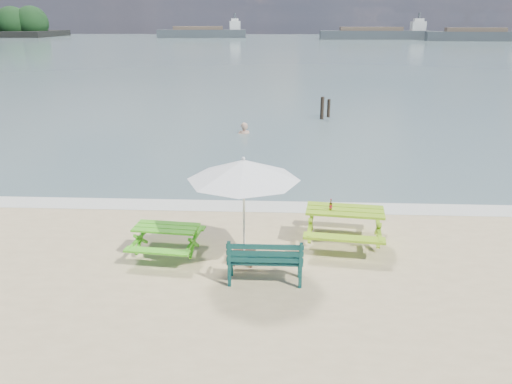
{
  "coord_description": "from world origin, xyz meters",
  "views": [
    {
      "loc": [
        0.87,
        -8.64,
        5.07
      ],
      "look_at": [
        0.28,
        3.0,
        1.0
      ],
      "focal_mm": 35.0,
      "sensor_mm": 36.0,
      "label": 1
    }
  ],
  "objects_px": {
    "picnic_table_right": "(344,227)",
    "side_table": "(244,256)",
    "park_bench": "(265,269)",
    "patio_umbrella": "(244,170)",
    "picnic_table_left": "(167,241)",
    "swimmer": "(244,142)",
    "beer_bottle": "(331,206)"
  },
  "relations": [
    {
      "from": "park_bench",
      "to": "swimmer",
      "type": "relative_size",
      "value": 0.81
    },
    {
      "from": "picnic_table_left",
      "to": "park_bench",
      "type": "relative_size",
      "value": 1.13
    },
    {
      "from": "swimmer",
      "to": "picnic_table_right",
      "type": "bearing_deg",
      "value": -74.65
    },
    {
      "from": "picnic_table_left",
      "to": "beer_bottle",
      "type": "height_order",
      "value": "beer_bottle"
    },
    {
      "from": "park_bench",
      "to": "side_table",
      "type": "height_order",
      "value": "park_bench"
    },
    {
      "from": "picnic_table_right",
      "to": "patio_umbrella",
      "type": "distance_m",
      "value": 3.08
    },
    {
      "from": "picnic_table_left",
      "to": "side_table",
      "type": "xyz_separation_m",
      "value": [
        1.77,
        -0.34,
        -0.17
      ]
    },
    {
      "from": "picnic_table_left",
      "to": "patio_umbrella",
      "type": "height_order",
      "value": "patio_umbrella"
    },
    {
      "from": "picnic_table_right",
      "to": "swimmer",
      "type": "distance_m",
      "value": 12.28
    },
    {
      "from": "side_table",
      "to": "beer_bottle",
      "type": "height_order",
      "value": "beer_bottle"
    },
    {
      "from": "side_table",
      "to": "beer_bottle",
      "type": "bearing_deg",
      "value": 29.72
    },
    {
      "from": "picnic_table_right",
      "to": "swimmer",
      "type": "height_order",
      "value": "picnic_table_right"
    },
    {
      "from": "picnic_table_left",
      "to": "beer_bottle",
      "type": "relative_size",
      "value": 6.51
    },
    {
      "from": "picnic_table_left",
      "to": "park_bench",
      "type": "height_order",
      "value": "park_bench"
    },
    {
      "from": "side_table",
      "to": "swimmer",
      "type": "xyz_separation_m",
      "value": [
        -0.96,
        12.97,
        -0.59
      ]
    },
    {
      "from": "picnic_table_right",
      "to": "swimmer",
      "type": "xyz_separation_m",
      "value": [
        -3.24,
        11.81,
        -0.84
      ]
    },
    {
      "from": "park_bench",
      "to": "patio_umbrella",
      "type": "distance_m",
      "value": 2.06
    },
    {
      "from": "picnic_table_right",
      "to": "park_bench",
      "type": "xyz_separation_m",
      "value": [
        -1.8,
        -1.94,
        -0.12
      ]
    },
    {
      "from": "picnic_table_right",
      "to": "patio_umbrella",
      "type": "height_order",
      "value": "patio_umbrella"
    },
    {
      "from": "picnic_table_right",
      "to": "park_bench",
      "type": "bearing_deg",
      "value": -132.9
    },
    {
      "from": "side_table",
      "to": "patio_umbrella",
      "type": "relative_size",
      "value": 0.2
    },
    {
      "from": "patio_umbrella",
      "to": "side_table",
      "type": "bearing_deg",
      "value": 180.0
    },
    {
      "from": "park_bench",
      "to": "patio_umbrella",
      "type": "bearing_deg",
      "value": 121.3
    },
    {
      "from": "beer_bottle",
      "to": "side_table",
      "type": "bearing_deg",
      "value": -150.28
    },
    {
      "from": "park_bench",
      "to": "beer_bottle",
      "type": "bearing_deg",
      "value": 52.41
    },
    {
      "from": "side_table",
      "to": "park_bench",
      "type": "bearing_deg",
      "value": -58.7
    },
    {
      "from": "side_table",
      "to": "picnic_table_right",
      "type": "bearing_deg",
      "value": 26.77
    },
    {
      "from": "picnic_table_right",
      "to": "patio_umbrella",
      "type": "relative_size",
      "value": 0.83
    },
    {
      "from": "picnic_table_right",
      "to": "swimmer",
      "type": "bearing_deg",
      "value": 105.35
    },
    {
      "from": "picnic_table_right",
      "to": "side_table",
      "type": "relative_size",
      "value": 4.17
    },
    {
      "from": "side_table",
      "to": "patio_umbrella",
      "type": "distance_m",
      "value": 1.97
    },
    {
      "from": "picnic_table_right",
      "to": "side_table",
      "type": "height_order",
      "value": "picnic_table_right"
    }
  ]
}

